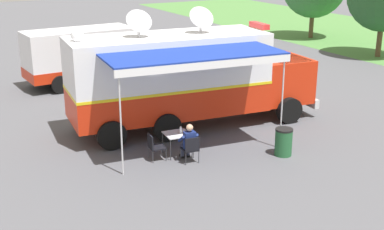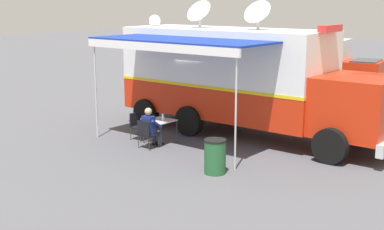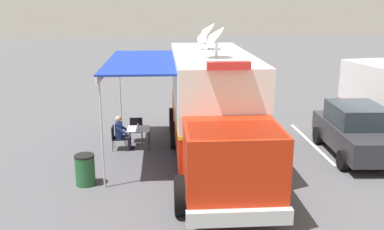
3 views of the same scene
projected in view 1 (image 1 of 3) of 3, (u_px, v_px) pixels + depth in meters
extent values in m
plane|color=#515156|center=(169.00, 128.00, 19.45)|extent=(100.00, 100.00, 0.00)
cube|color=silver|center=(121.00, 102.00, 22.57)|extent=(0.56, 4.79, 0.01)
cube|color=red|center=(169.00, 98.00, 19.09)|extent=(3.15, 7.40, 1.10)
cube|color=white|center=(168.00, 61.00, 18.66)|extent=(3.15, 7.40, 1.70)
cube|color=yellow|center=(169.00, 84.00, 18.92)|extent=(3.17, 7.42, 0.10)
cube|color=red|center=(278.00, 78.00, 20.72)|extent=(2.48, 2.30, 1.70)
cube|color=#28333D|center=(283.00, 66.00, 20.63)|extent=(2.28, 1.66, 0.70)
cube|color=silver|center=(300.00, 97.00, 21.42)|extent=(2.38, 0.42, 0.36)
cylinder|color=black|center=(257.00, 94.00, 22.03)|extent=(0.39, 1.02, 1.00)
cylinder|color=black|center=(289.00, 110.00, 19.85)|extent=(0.39, 1.02, 1.00)
cylinder|color=black|center=(145.00, 108.00, 20.19)|extent=(0.39, 1.02, 1.00)
cylinder|color=black|center=(167.00, 127.00, 18.00)|extent=(0.39, 1.02, 1.00)
cylinder|color=black|center=(95.00, 114.00, 19.46)|extent=(0.39, 1.02, 1.00)
cylinder|color=black|center=(112.00, 135.00, 17.27)|extent=(0.39, 1.02, 1.00)
cube|color=white|center=(168.00, 36.00, 18.38)|extent=(3.15, 7.40, 0.10)
cube|color=red|center=(259.00, 25.00, 19.69)|extent=(1.12, 0.38, 0.20)
cylinder|color=silver|center=(139.00, 30.00, 17.89)|extent=(0.10, 0.10, 0.45)
cone|color=silver|center=(140.00, 19.00, 17.63)|extent=(0.80, 0.96, 0.81)
cylinder|color=silver|center=(201.00, 26.00, 18.75)|extent=(0.10, 0.10, 0.45)
cone|color=silver|center=(202.00, 16.00, 18.50)|extent=(0.80, 0.96, 0.81)
sphere|color=white|center=(77.00, 36.00, 17.12)|extent=(0.44, 0.44, 0.44)
cube|color=#193399|center=(194.00, 54.00, 16.38)|extent=(2.72, 5.94, 0.06)
cube|color=white|center=(208.00, 65.00, 15.50)|extent=(0.60, 5.74, 0.24)
cylinder|color=silver|center=(282.00, 102.00, 17.02)|extent=(0.05, 0.05, 3.25)
cylinder|color=silver|center=(121.00, 123.00, 15.01)|extent=(0.05, 0.05, 3.25)
cube|color=silver|center=(177.00, 134.00, 16.76)|extent=(0.87, 0.87, 0.03)
cylinder|color=#333338|center=(183.00, 139.00, 17.33)|extent=(0.03, 0.03, 0.70)
cylinder|color=#333338|center=(192.00, 147.00, 16.68)|extent=(0.03, 0.03, 0.70)
cylinder|color=#333338|center=(163.00, 142.00, 17.06)|extent=(0.03, 0.03, 0.70)
cylinder|color=#333338|center=(171.00, 150.00, 16.41)|extent=(0.03, 0.03, 0.70)
cylinder|color=silver|center=(181.00, 130.00, 16.76)|extent=(0.07, 0.07, 0.20)
cylinder|color=white|center=(181.00, 127.00, 16.72)|extent=(0.04, 0.04, 0.02)
cube|color=black|center=(190.00, 149.00, 16.30)|extent=(0.52, 0.52, 0.04)
cube|color=black|center=(192.00, 145.00, 16.04)|extent=(0.08, 0.48, 0.44)
cylinder|color=#333338|center=(181.00, 154.00, 16.48)|extent=(0.02, 0.02, 0.42)
cylinder|color=#333338|center=(193.00, 152.00, 16.64)|extent=(0.02, 0.02, 0.42)
cylinder|color=#333338|center=(186.00, 159.00, 16.09)|extent=(0.02, 0.02, 0.42)
cylinder|color=#333338|center=(199.00, 157.00, 16.26)|extent=(0.02, 0.02, 0.42)
cube|color=black|center=(157.00, 147.00, 16.45)|extent=(0.52, 0.52, 0.04)
cube|color=black|center=(150.00, 141.00, 16.30)|extent=(0.48, 0.08, 0.44)
cylinder|color=#333338|center=(161.00, 150.00, 16.79)|extent=(0.02, 0.02, 0.42)
cylinder|color=#333338|center=(166.00, 155.00, 16.41)|extent=(0.02, 0.02, 0.42)
cylinder|color=#333338|center=(148.00, 152.00, 16.63)|extent=(0.02, 0.02, 0.42)
cylinder|color=#333338|center=(153.00, 157.00, 16.24)|extent=(0.02, 0.02, 0.42)
cube|color=navy|center=(190.00, 140.00, 16.21)|extent=(0.27, 0.38, 0.56)
sphere|color=tan|center=(190.00, 128.00, 16.08)|extent=(0.22, 0.22, 0.22)
cylinder|color=navy|center=(181.00, 139.00, 16.22)|extent=(0.43, 0.13, 0.34)
cylinder|color=navy|center=(195.00, 137.00, 16.39)|extent=(0.43, 0.13, 0.34)
cylinder|color=#2D334C|center=(185.00, 147.00, 16.42)|extent=(0.39, 0.16, 0.13)
cylinder|color=#2D334C|center=(182.00, 152.00, 16.65)|extent=(0.11, 0.11, 0.42)
cube|color=black|center=(182.00, 156.00, 16.75)|extent=(0.25, 0.12, 0.07)
cylinder|color=#2D334C|center=(190.00, 146.00, 16.49)|extent=(0.39, 0.16, 0.13)
cylinder|color=#2D334C|center=(188.00, 151.00, 16.72)|extent=(0.11, 0.11, 0.42)
cube|color=black|center=(188.00, 155.00, 16.83)|extent=(0.25, 0.12, 0.07)
cylinder|color=#235B33|center=(283.00, 143.00, 16.81)|extent=(0.56, 0.56, 0.85)
cylinder|color=black|center=(284.00, 130.00, 16.67)|extent=(0.57, 0.57, 0.06)
cube|color=white|center=(80.00, 52.00, 25.04)|extent=(2.49, 5.34, 2.20)
cube|color=red|center=(81.00, 69.00, 25.30)|extent=(2.51, 5.37, 0.50)
cube|color=red|center=(143.00, 54.00, 26.92)|extent=(2.01, 1.74, 1.40)
cube|color=#28333D|center=(144.00, 46.00, 26.83)|extent=(1.76, 1.22, 0.60)
cylinder|color=black|center=(128.00, 65.00, 27.78)|extent=(0.32, 0.86, 0.84)
cylinder|color=black|center=(146.00, 72.00, 26.09)|extent=(0.32, 0.86, 0.84)
cylinder|color=black|center=(46.00, 75.00, 25.52)|extent=(0.32, 0.86, 0.84)
cylinder|color=black|center=(60.00, 85.00, 23.84)|extent=(0.32, 0.86, 0.84)
cube|color=#2D2D33|center=(145.00, 78.00, 23.81)|extent=(2.38, 4.41, 0.76)
cube|color=#28333D|center=(141.00, 63.00, 23.53)|extent=(1.88, 2.31, 0.68)
cylinder|color=black|center=(166.00, 79.00, 25.15)|extent=(0.31, 0.66, 0.64)
cylinder|color=black|center=(178.00, 89.00, 23.54)|extent=(0.31, 0.66, 0.64)
cylinder|color=black|center=(113.00, 84.00, 24.31)|extent=(0.31, 0.66, 0.64)
cylinder|color=black|center=(122.00, 94.00, 22.70)|extent=(0.31, 0.66, 0.64)
cylinder|color=brown|center=(312.00, 23.00, 37.99)|extent=(0.32, 0.32, 2.14)
cylinder|color=brown|center=(379.00, 39.00, 31.49)|extent=(0.32, 0.32, 2.20)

